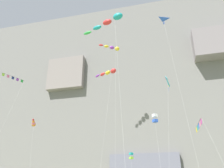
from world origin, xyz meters
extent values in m
cube|color=slate|center=(0.00, 60.49, 28.33)|extent=(180.00, 31.45, 56.66)
cube|color=gray|center=(-21.60, 44.73, 34.59)|extent=(10.99, 3.66, 9.98)
cube|color=slate|center=(0.00, 44.80, 8.02)|extent=(16.18, 2.73, 5.89)
cube|color=gray|center=(21.47, 43.34, 37.73)|extent=(13.81, 4.90, 8.11)
pyramid|color=blue|center=(7.23, 18.77, 27.64)|extent=(1.69, 1.42, 0.29)
cube|color=blue|center=(7.41, 18.34, 27.54)|extent=(0.20, 0.41, 0.46)
cylinder|color=silver|center=(8.67, 17.18, 13.83)|extent=(2.54, 2.33, 27.42)
cylinder|color=black|center=(9.96, 14.75, 9.81)|extent=(0.31, 4.80, 0.03)
cube|color=#CC3399|center=(10.07, 12.84, 9.49)|extent=(0.09, 0.52, 0.58)
cube|color=pink|center=(10.02, 13.79, 9.49)|extent=(0.10, 0.52, 0.58)
cube|color=blue|center=(9.96, 14.75, 9.49)|extent=(0.09, 0.52, 0.58)
cube|color=teal|center=(9.90, 15.71, 9.49)|extent=(0.08, 0.52, 0.58)
cube|color=yellow|center=(9.85, 16.67, 9.49)|extent=(0.10, 0.52, 0.58)
cylinder|color=silver|center=(11.43, 12.08, 4.96)|extent=(2.67, 0.56, 9.69)
cube|color=white|center=(4.47, 24.10, 13.94)|extent=(0.95, 0.95, 0.47)
cube|color=blue|center=(4.47, 24.10, 13.07)|extent=(0.95, 0.95, 0.47)
cylinder|color=black|center=(4.77, 24.10, 13.51)|extent=(0.02, 0.02, 1.27)
cylinder|color=black|center=(4.16, 24.10, 13.51)|extent=(0.02, 0.02, 1.27)
cylinder|color=silver|center=(4.80, 22.82, 6.48)|extent=(0.67, 2.57, 12.72)
cube|color=#38B2D1|center=(7.07, 23.48, 19.43)|extent=(0.64, 2.09, 1.97)
cylinder|color=black|center=(7.07, 23.48, 19.43)|extent=(0.71, 0.26, 1.56)
cube|color=yellow|center=(7.12, 23.48, 18.66)|extent=(0.12, 0.23, 0.12)
cube|color=blue|center=(7.07, 23.48, 18.23)|extent=(0.09, 0.24, 0.12)
cube|color=blue|center=(7.10, 23.48, 17.80)|extent=(0.08, 0.24, 0.12)
cylinder|color=silver|center=(6.38, 20.63, 9.65)|extent=(1.38, 5.71, 19.05)
ellipsoid|color=red|center=(-2.96, 26.24, 24.13)|extent=(1.62, 1.46, 1.05)
ellipsoid|color=yellow|center=(-4.26, 27.01, 24.31)|extent=(1.52, 1.31, 0.88)
ellipsoid|color=red|center=(-5.56, 27.77, 24.48)|extent=(1.42, 1.16, 0.72)
ellipsoid|color=purple|center=(-6.86, 28.53, 24.65)|extent=(1.31, 1.00, 0.55)
cylinder|color=silver|center=(-4.13, 24.78, 12.04)|extent=(1.59, 3.40, 23.84)
ellipsoid|color=yellow|center=(-3.92, 34.30, 34.40)|extent=(1.53, 1.45, 1.10)
ellipsoid|color=purple|center=(-5.10, 33.65, 34.53)|extent=(1.43, 1.28, 0.91)
ellipsoid|color=yellow|center=(-6.28, 33.00, 34.65)|extent=(1.32, 1.11, 0.73)
ellipsoid|color=red|center=(-7.46, 32.36, 34.78)|extent=(1.22, 0.94, 0.55)
cylinder|color=silver|center=(-3.83, 31.58, 17.16)|extent=(0.91, 5.06, 34.07)
cylinder|color=black|center=(-23.09, 23.38, 23.94)|extent=(2.33, 4.42, 0.03)
cube|color=green|center=(-22.17, 25.15, 23.63)|extent=(0.30, 0.47, 0.55)
cube|color=purple|center=(-22.63, 24.27, 23.63)|extent=(0.27, 0.46, 0.55)
cube|color=navy|center=(-23.09, 23.38, 23.63)|extent=(0.27, 0.46, 0.55)
cube|color=pink|center=(-23.55, 22.50, 23.63)|extent=(0.26, 0.46, 0.55)
cube|color=#8CCC33|center=(-24.01, 21.62, 23.63)|extent=(0.28, 0.47, 0.55)
cylinder|color=silver|center=(-22.26, 21.62, 12.03)|extent=(0.66, 7.95, 23.82)
ellipsoid|color=teal|center=(1.30, 11.38, 24.44)|extent=(1.78, 1.42, 1.07)
ellipsoid|color=red|center=(-0.36, 12.00, 24.27)|extent=(1.70, 1.25, 0.90)
ellipsoid|color=teal|center=(-2.02, 12.63, 24.10)|extent=(1.63, 1.09, 0.73)
ellipsoid|color=green|center=(-3.69, 13.25, 23.93)|extent=(1.55, 0.92, 0.56)
cylinder|color=silver|center=(1.65, 10.55, 12.14)|extent=(1.70, 2.05, 24.04)
ellipsoid|color=orange|center=(-22.78, 32.61, 16.44)|extent=(1.34, 1.42, 0.92)
ellipsoid|color=pink|center=(-22.11, 31.44, 16.42)|extent=(1.19, 1.34, 0.75)
ellipsoid|color=orange|center=(-21.45, 30.27, 16.40)|extent=(1.05, 1.25, 0.59)
ellipsoid|color=red|center=(-20.79, 29.10, 16.38)|extent=(0.90, 1.17, 0.42)
cylinder|color=silver|center=(-21.53, 31.30, 8.17)|extent=(2.10, 1.94, 16.09)
cube|color=teal|center=(-1.45, 35.07, 9.71)|extent=(0.88, 0.88, 0.44)
cube|color=#8CCC33|center=(-1.45, 35.07, 8.91)|extent=(0.88, 0.88, 0.44)
cylinder|color=black|center=(-1.17, 35.07, 9.31)|extent=(0.02, 0.02, 1.18)
cylinder|color=black|center=(-1.73, 35.07, 9.31)|extent=(0.02, 0.02, 1.18)
camera|label=1|loc=(6.84, -14.15, 2.36)|focal=38.71mm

